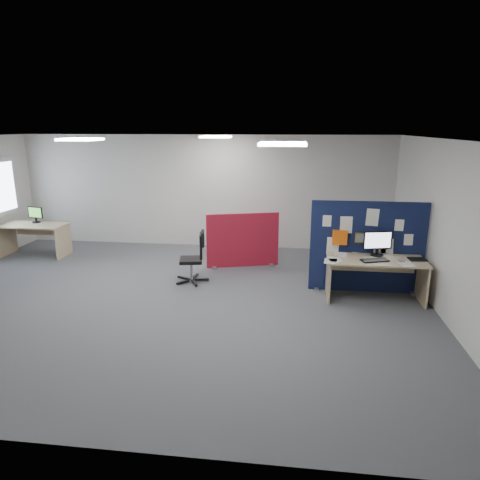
# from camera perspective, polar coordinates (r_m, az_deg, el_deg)

# --- Properties ---
(floor) EXTENTS (9.00, 9.00, 0.00)m
(floor) POSITION_cam_1_polar(r_m,az_deg,el_deg) (7.55, -10.12, -7.81)
(floor) COLOR #55585D
(floor) RESTS_ON ground
(ceiling) EXTENTS (9.00, 7.00, 0.02)m
(ceiling) POSITION_cam_1_polar(r_m,az_deg,el_deg) (6.98, -11.15, 13.11)
(ceiling) COLOR white
(ceiling) RESTS_ON wall_back
(wall_back) EXTENTS (9.00, 0.02, 2.70)m
(wall_back) POSITION_cam_1_polar(r_m,az_deg,el_deg) (10.47, -4.88, 6.44)
(wall_back) COLOR silver
(wall_back) RESTS_ON floor
(wall_front) EXTENTS (9.00, 0.02, 2.70)m
(wall_front) POSITION_cam_1_polar(r_m,az_deg,el_deg) (4.10, -25.46, -8.68)
(wall_front) COLOR silver
(wall_front) RESTS_ON floor
(wall_right) EXTENTS (0.02, 7.00, 2.70)m
(wall_right) POSITION_cam_1_polar(r_m,az_deg,el_deg) (7.21, 25.94, 1.08)
(wall_right) COLOR silver
(wall_right) RESTS_ON floor
(ceiling_lights) EXTENTS (4.10, 4.10, 0.04)m
(ceiling_lights) POSITION_cam_1_polar(r_m,az_deg,el_deg) (7.53, -7.06, 13.16)
(ceiling_lights) COLOR white
(ceiling_lights) RESTS_ON ceiling
(navy_divider) EXTENTS (1.99, 0.30, 1.64)m
(navy_divider) POSITION_cam_1_polar(r_m,az_deg,el_deg) (7.86, 16.46, -0.94)
(navy_divider) COLOR #0F113A
(navy_divider) RESTS_ON floor
(main_desk) EXTENTS (1.61, 0.72, 0.73)m
(main_desk) POSITION_cam_1_polar(r_m,az_deg,el_deg) (7.62, 17.58, -3.64)
(main_desk) COLOR tan
(main_desk) RESTS_ON floor
(monitor_main) EXTENTS (0.49, 0.21, 0.43)m
(monitor_main) POSITION_cam_1_polar(r_m,az_deg,el_deg) (7.68, 17.90, -0.28)
(monitor_main) COLOR black
(monitor_main) RESTS_ON main_desk
(keyboard) EXTENTS (0.48, 0.32, 0.02)m
(keyboard) POSITION_cam_1_polar(r_m,az_deg,el_deg) (7.42, 17.52, -2.59)
(keyboard) COLOR black
(keyboard) RESTS_ON main_desk
(mouse) EXTENTS (0.10, 0.06, 0.03)m
(mouse) POSITION_cam_1_polar(r_m,az_deg,el_deg) (7.50, 20.73, -2.67)
(mouse) COLOR #A1A1A6
(mouse) RESTS_ON main_desk
(paper_tray) EXTENTS (0.31, 0.25, 0.01)m
(paper_tray) POSITION_cam_1_polar(r_m,az_deg,el_deg) (7.74, 22.58, -2.38)
(paper_tray) COLOR black
(paper_tray) RESTS_ON main_desk
(red_divider) EXTENTS (1.48, 0.46, 1.14)m
(red_divider) POSITION_cam_1_polar(r_m,az_deg,el_deg) (8.97, 0.37, -0.11)
(red_divider) COLOR maroon
(red_divider) RESTS_ON floor
(second_desk) EXTENTS (1.44, 0.72, 0.73)m
(second_desk) POSITION_cam_1_polar(r_m,az_deg,el_deg) (10.85, -25.64, 0.96)
(second_desk) COLOR tan
(second_desk) RESTS_ON floor
(monitor_second) EXTENTS (0.40, 0.18, 0.37)m
(monitor_second) POSITION_cam_1_polar(r_m,az_deg,el_deg) (10.92, -25.63, 3.16)
(monitor_second) COLOR black
(monitor_second) RESTS_ON second_desk
(office_chair) EXTENTS (0.64, 0.64, 0.97)m
(office_chair) POSITION_cam_1_polar(r_m,az_deg,el_deg) (8.12, -5.88, -1.86)
(office_chair) COLOR black
(office_chair) RESTS_ON floor
(desk_papers) EXTENTS (1.45, 0.89, 0.00)m
(desk_papers) POSITION_cam_1_polar(r_m,az_deg,el_deg) (7.48, 15.61, -2.39)
(desk_papers) COLOR white
(desk_papers) RESTS_ON main_desk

